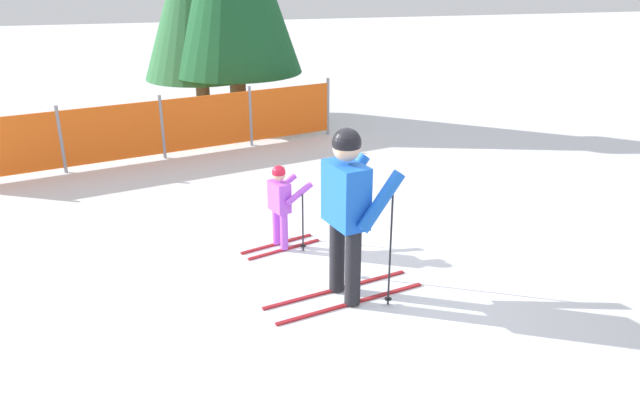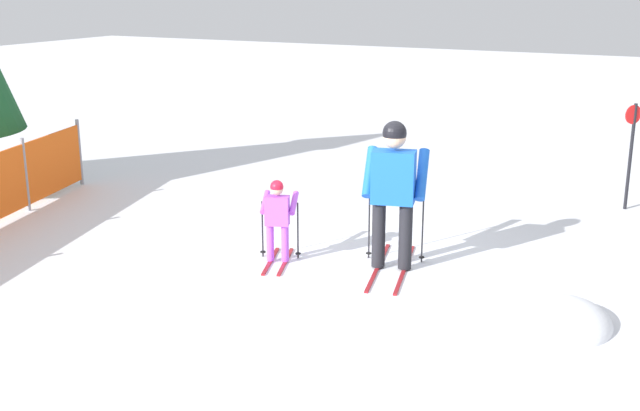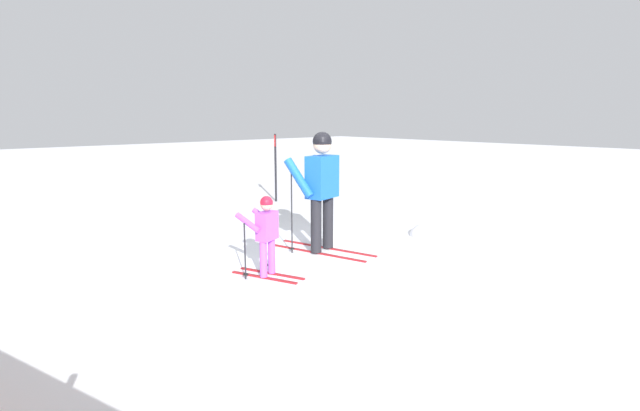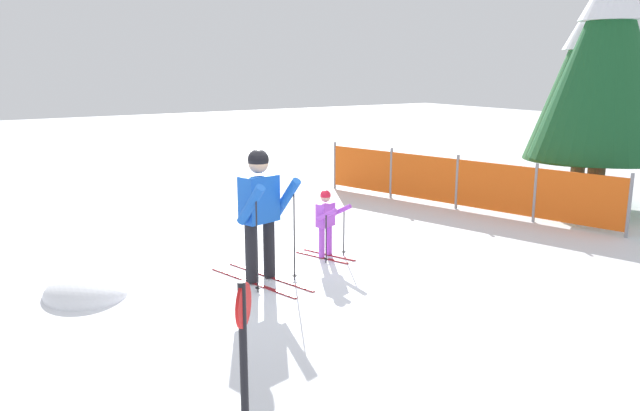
% 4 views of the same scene
% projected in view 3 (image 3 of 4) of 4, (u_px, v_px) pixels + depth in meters
% --- Properties ---
extents(ground_plane, '(60.00, 60.00, 0.00)m').
position_uv_depth(ground_plane, '(316.00, 257.00, 7.23)').
color(ground_plane, white).
extents(skier_adult, '(1.73, 0.85, 1.79)m').
position_uv_depth(skier_adult, '(321.00, 181.00, 7.37)').
color(skier_adult, maroon).
rests_on(skier_adult, ground_plane).
extents(skier_child, '(0.99, 0.59, 1.04)m').
position_uv_depth(skier_child, '(266.00, 230.00, 6.27)').
color(skier_child, maroon).
rests_on(skier_child, ground_plane).
extents(trail_marker, '(0.22, 0.20, 1.60)m').
position_uv_depth(trail_marker, '(275.00, 160.00, 11.72)').
color(trail_marker, black).
rests_on(trail_marker, ground_plane).
extents(snow_mound, '(1.21, 1.03, 0.49)m').
position_uv_depth(snow_mound, '(444.00, 237.00, 8.41)').
color(snow_mound, white).
rests_on(snow_mound, ground_plane).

